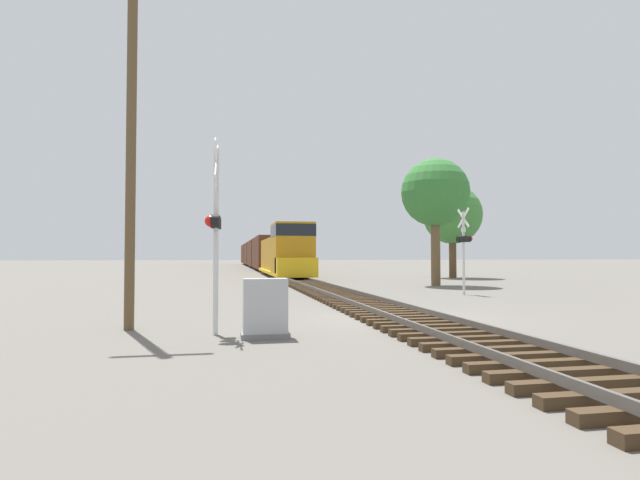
# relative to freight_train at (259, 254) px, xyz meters

# --- Properties ---
(ground_plane) EXTENTS (400.00, 400.00, 0.00)m
(ground_plane) POSITION_rel_freight_train_xyz_m (0.00, -60.53, -2.07)
(ground_plane) COLOR #666059
(rail_track_bed) EXTENTS (2.60, 160.00, 0.31)m
(rail_track_bed) POSITION_rel_freight_train_xyz_m (0.00, -60.53, -1.94)
(rail_track_bed) COLOR #42301E
(rail_track_bed) RESTS_ON ground
(freight_train) EXTENTS (2.92, 80.48, 4.25)m
(freight_train) POSITION_rel_freight_train_xyz_m (0.00, 0.00, 0.00)
(freight_train) COLOR #B77A14
(freight_train) RESTS_ON ground
(crossing_signal_near) EXTENTS (0.36, 1.01, 4.49)m
(crossing_signal_near) POSITION_rel_freight_train_xyz_m (-5.19, -62.81, 0.45)
(crossing_signal_near) COLOR silver
(crossing_signal_near) RESTS_ON ground
(crossing_signal_far) EXTENTS (0.42, 1.01, 4.05)m
(crossing_signal_far) POSITION_rel_freight_train_xyz_m (6.06, -52.96, 0.36)
(crossing_signal_far) COLOR silver
(crossing_signal_far) RESTS_ON ground
(relay_cabinet) EXTENTS (1.06, 0.58, 1.32)m
(relay_cabinet) POSITION_rel_freight_train_xyz_m (-4.07, -63.49, -1.43)
(relay_cabinet) COLOR slate
(relay_cabinet) RESTS_ON ground
(utility_pole) EXTENTS (1.80, 0.24, 9.99)m
(utility_pole) POSITION_rel_freight_train_xyz_m (-7.26, -61.67, 3.11)
(utility_pole) COLOR brown
(utility_pole) RESTS_ON ground
(tree_far_right) EXTENTS (4.15, 4.15, 7.78)m
(tree_far_right) POSITION_rel_freight_train_xyz_m (7.68, -46.08, 3.56)
(tree_far_right) COLOR brown
(tree_far_right) RESTS_ON ground
(tree_mid_background) EXTENTS (4.83, 4.83, 7.63)m
(tree_mid_background) POSITION_rel_freight_train_xyz_m (13.44, -36.45, 3.10)
(tree_mid_background) COLOR brown
(tree_mid_background) RESTS_ON ground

